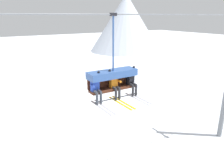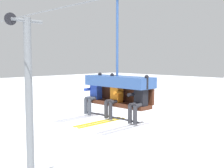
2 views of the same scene
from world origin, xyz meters
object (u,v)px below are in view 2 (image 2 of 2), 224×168
at_px(lift_tower_near, 29,110).
at_px(chairlift_chair, 119,85).
at_px(skier_black, 138,99).
at_px(skier_blue, 93,93).
at_px(skier_orange, 114,96).

xyz_separation_m(lift_tower_near, chairlift_chair, (6.66, -0.71, 1.69)).
bearing_deg(skier_black, skier_blue, 180.00).
xyz_separation_m(skier_blue, skier_black, (1.80, 0.00, 0.00)).
height_order(chairlift_chair, skier_orange, chairlift_chair).
distance_m(skier_blue, skier_orange, 0.89).
bearing_deg(skier_orange, chairlift_chair, 89.11).
height_order(lift_tower_near, skier_blue, lift_tower_near).
height_order(chairlift_chair, skier_blue, chairlift_chair).
bearing_deg(skier_blue, skier_orange, 0.00).
xyz_separation_m(lift_tower_near, skier_blue, (5.76, -0.92, 1.39)).
height_order(lift_tower_near, chairlift_chair, lift_tower_near).
relative_size(chairlift_chair, skier_orange, 2.06).
distance_m(skier_blue, skier_black, 1.80).
bearing_deg(chairlift_chair, skier_blue, -166.61).
height_order(skier_blue, skier_black, same).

